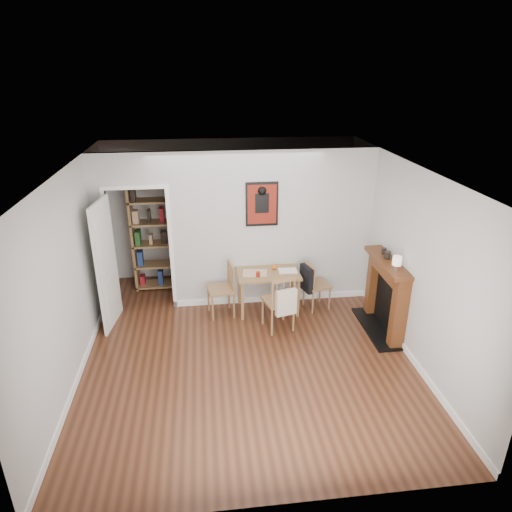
{
  "coord_description": "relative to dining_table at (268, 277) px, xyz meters",
  "views": [
    {
      "loc": [
        -0.52,
        -5.57,
        3.8
      ],
      "look_at": [
        0.22,
        0.6,
        1.18
      ],
      "focal_mm": 32.0,
      "sensor_mm": 36.0,
      "label": 1
    }
  ],
  "objects": [
    {
      "name": "red_glass",
      "position": [
        -0.18,
        -0.14,
        0.12
      ],
      "size": [
        0.06,
        0.06,
        0.08
      ],
      "primitive_type": "cylinder",
      "color": "maroon",
      "rests_on": "dining_table"
    },
    {
      "name": "ground",
      "position": [
        -0.47,
        -1.05,
        -0.6
      ],
      "size": [
        5.2,
        5.2,
        0.0
      ],
      "primitive_type": "plane",
      "color": "brown",
      "rests_on": "ground"
    },
    {
      "name": "ceramic_jar_a",
      "position": [
        1.66,
        -0.74,
        0.61
      ],
      "size": [
        0.09,
        0.09,
        0.11
      ],
      "primitive_type": "cylinder",
      "color": "black",
      "rests_on": "fireplace"
    },
    {
      "name": "chair_right",
      "position": [
        0.8,
        -0.02,
        -0.18
      ],
      "size": [
        0.55,
        0.5,
        0.82
      ],
      "color": "#966946",
      "rests_on": "ground"
    },
    {
      "name": "fireplace",
      "position": [
        1.69,
        -0.8,
        0.01
      ],
      "size": [
        0.45,
        1.25,
        1.16
      ],
      "color": "brown",
      "rests_on": "ground"
    },
    {
      "name": "chair_left",
      "position": [
        -0.78,
        -0.06,
        -0.16
      ],
      "size": [
        0.52,
        0.52,
        0.9
      ],
      "color": "#966946",
      "rests_on": "ground"
    },
    {
      "name": "placemat",
      "position": [
        -0.22,
        -0.0,
        0.08
      ],
      "size": [
        0.43,
        0.34,
        0.0
      ],
      "primitive_type": "cube",
      "rotation": [
        0.0,
        0.0,
        -0.14
      ],
      "color": "beige",
      "rests_on": "dining_table"
    },
    {
      "name": "bookshelf",
      "position": [
        -1.83,
        1.11,
        0.43
      ],
      "size": [
        0.89,
        0.35,
        2.1
      ],
      "color": "olive",
      "rests_on": "ground"
    },
    {
      "name": "dining_table",
      "position": [
        0.0,
        0.0,
        0.0
      ],
      "size": [
        1.01,
        0.64,
        0.69
      ],
      "color": "olive",
      "rests_on": "ground"
    },
    {
      "name": "room_shell",
      "position": [
        -0.37,
        0.29,
        0.69
      ],
      "size": [
        5.2,
        5.2,
        5.2
      ],
      "color": "beige",
      "rests_on": "ground"
    },
    {
      "name": "notebook",
      "position": [
        0.32,
        0.01,
        0.09
      ],
      "size": [
        0.3,
        0.23,
        0.01
      ],
      "primitive_type": "cube",
      "rotation": [
        0.0,
        0.0,
        -0.04
      ],
      "color": "white",
      "rests_on": "dining_table"
    },
    {
      "name": "chair_front",
      "position": [
        0.08,
        -0.59,
        -0.13
      ],
      "size": [
        0.57,
        0.61,
        0.93
      ],
      "color": "#966946",
      "rests_on": "ground"
    },
    {
      "name": "mantel_lamp",
      "position": [
        1.63,
        -1.13,
        0.68
      ],
      "size": [
        0.13,
        0.13,
        0.2
      ],
      "color": "silver",
      "rests_on": "fireplace"
    },
    {
      "name": "ceramic_jar_b",
      "position": [
        1.68,
        -0.56,
        0.6
      ],
      "size": [
        0.08,
        0.08,
        0.1
      ],
      "primitive_type": "cylinder",
      "color": "black",
      "rests_on": "fireplace"
    },
    {
      "name": "orange_fruit",
      "position": [
        0.12,
        0.1,
        0.12
      ],
      "size": [
        0.08,
        0.08,
        0.08
      ],
      "primitive_type": "sphere",
      "color": "#FF640D",
      "rests_on": "dining_table"
    }
  ]
}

